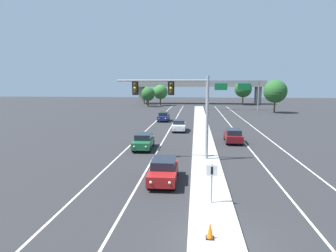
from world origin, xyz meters
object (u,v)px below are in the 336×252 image
object	(u,v)px
car_oncoming_red	(164,170)
tree_far_right_a	(243,89)
overhead_signal_mast	(178,99)
car_oncoming_white	(179,125)
tree_far_right_b	(275,91)
car_oncoming_navy	(164,117)
car_oncoming_green	(144,141)
highway_sign_gantry	(232,86)
median_sign_post	(212,178)
traffic_cone_median_nose	(210,230)
tree_far_left_b	(148,94)
car_receding_darkred	(233,135)
tree_far_left_a	(147,95)
tree_far_left_c	(160,92)

from	to	relation	value
car_oncoming_red	tree_far_right_a	world-z (taller)	tree_far_right_a
overhead_signal_mast	tree_far_right_a	size ratio (longest dim) A/B	1.04
car_oncoming_white	tree_far_right_b	size ratio (longest dim) A/B	0.60
car_oncoming_red	car_oncoming_navy	xyz separation A→B (m)	(-3.58, 32.21, 0.00)
car_oncoming_green	highway_sign_gantry	xyz separation A→B (m)	(14.44, 45.63, 5.34)
car_oncoming_red	tree_far_right_b	xyz separation A→B (m)	(20.14, 49.23, 4.11)
overhead_signal_mast	median_sign_post	xyz separation A→B (m)	(2.44, -9.57, -3.75)
traffic_cone_median_nose	car_oncoming_green	bearing A→B (deg)	109.15
tree_far_left_b	car_receding_darkred	bearing A→B (deg)	-70.11
overhead_signal_mast	median_sign_post	world-z (taller)	overhead_signal_mast
overhead_signal_mast	car_receding_darkred	bearing A→B (deg)	54.20
car_oncoming_green	tree_far_left_b	world-z (taller)	tree_far_left_b
car_receding_darkred	tree_far_left_b	xyz separation A→B (m)	(-18.04, 49.86, 2.91)
tree_far_left_a	car_receding_darkred	bearing A→B (deg)	-70.92
tree_far_left_a	tree_far_left_b	distance (m)	6.88
car_oncoming_navy	tree_far_right_a	bearing A→B (deg)	63.94
car_oncoming_navy	traffic_cone_median_nose	size ratio (longest dim) A/B	6.05
median_sign_post	car_receding_darkred	distance (m)	17.97
tree_far_right_b	tree_far_right_a	distance (m)	25.02
traffic_cone_median_nose	tree_far_left_c	size ratio (longest dim) A/B	0.12
tree_far_right_a	car_oncoming_red	bearing A→B (deg)	-102.83
overhead_signal_mast	tree_far_right_b	size ratio (longest dim) A/B	1.06
traffic_cone_median_nose	tree_far_right_a	size ratio (longest dim) A/B	0.10
median_sign_post	car_oncoming_red	world-z (taller)	median_sign_post
overhead_signal_mast	tree_far_left_a	bearing A→B (deg)	102.00
car_oncoming_navy	car_oncoming_white	bearing A→B (deg)	-72.41
car_oncoming_navy	tree_far_left_b	size ratio (longest dim) A/B	0.78
highway_sign_gantry	car_oncoming_white	bearing A→B (deg)	-108.68
highway_sign_gantry	car_oncoming_green	bearing A→B (deg)	-107.56
highway_sign_gantry	tree_far_left_a	bearing A→B (deg)	148.29
tree_far_left_a	tree_far_right_a	size ratio (longest dim) A/B	0.61
car_oncoming_red	tree_far_right_a	size ratio (longest dim) A/B	0.58
car_oncoming_red	tree_far_left_a	xyz separation A→B (m)	(-13.12, 70.54, 2.24)
car_oncoming_navy	highway_sign_gantry	world-z (taller)	highway_sign_gantry
car_oncoming_green	car_receding_darkred	world-z (taller)	same
car_oncoming_white	car_oncoming_navy	xyz separation A→B (m)	(-3.38, 10.65, 0.00)
overhead_signal_mast	tree_far_left_b	distance (m)	59.22
highway_sign_gantry	tree_far_right_b	xyz separation A→B (m)	(8.89, -6.25, -1.24)
traffic_cone_median_nose	tree_far_right_b	bearing A→B (deg)	72.98
car_oncoming_white	traffic_cone_median_nose	world-z (taller)	car_oncoming_white
median_sign_post	tree_far_left_c	xyz separation A→B (m)	(-11.70, 72.52, 2.56)
tree_far_left_b	tree_far_right_b	bearing A→B (deg)	-24.74
highway_sign_gantry	tree_far_left_c	world-z (taller)	highway_sign_gantry
car_oncoming_navy	car_oncoming_green	bearing A→B (deg)	-88.98
median_sign_post	tree_far_left_a	xyz separation A→B (m)	(-16.17, 74.17, 1.47)
median_sign_post	tree_far_left_a	world-z (taller)	tree_far_left_a
car_receding_darkred	tree_far_right_b	bearing A→B (deg)	68.73
median_sign_post	car_oncoming_white	xyz separation A→B (m)	(-3.26, 25.21, -0.77)
highway_sign_gantry	median_sign_post	bearing A→B (deg)	-97.90
median_sign_post	tree_far_left_b	xyz separation A→B (m)	(-14.66, 67.49, 2.14)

